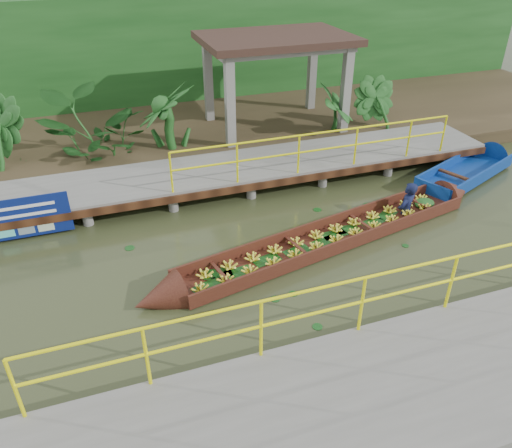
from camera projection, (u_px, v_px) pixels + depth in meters
name	position (u px, v px, depth m)	size (l,w,h in m)	color
ground	(247.00, 264.00, 10.28)	(80.00, 80.00, 0.00)	#2F351A
land_strip	(175.00, 130.00, 16.21)	(30.00, 8.00, 0.45)	#2F2617
far_dock	(206.00, 174.00, 12.80)	(16.00, 2.06, 1.66)	slate
near_dock	(408.00, 398.00, 7.02)	(18.00, 2.40, 1.73)	slate
pavilion	(276.00, 48.00, 14.73)	(4.40, 3.00, 3.00)	slate
foliage_backdrop	(156.00, 57.00, 17.30)	(30.00, 0.80, 4.00)	#164415
vendor_boat	(343.00, 230.00, 11.00)	(8.93, 2.71, 1.94)	#3B1610
moored_blue_boat	(481.00, 164.00, 14.10)	(3.98, 2.41, 0.93)	navy
tropical_plants	(162.00, 128.00, 13.74)	(14.14, 1.14, 1.42)	#164415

